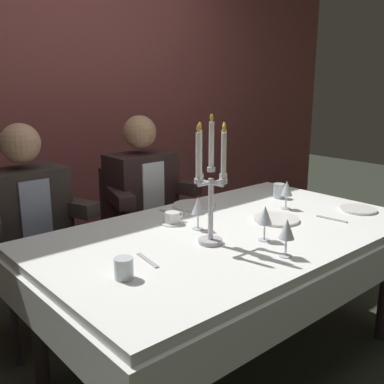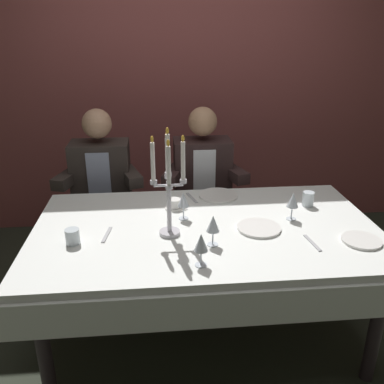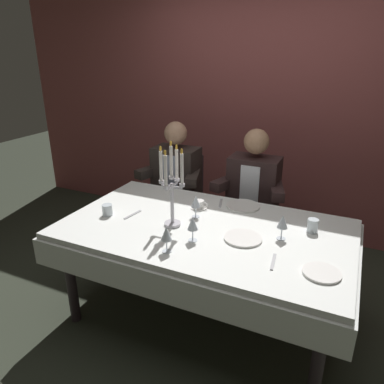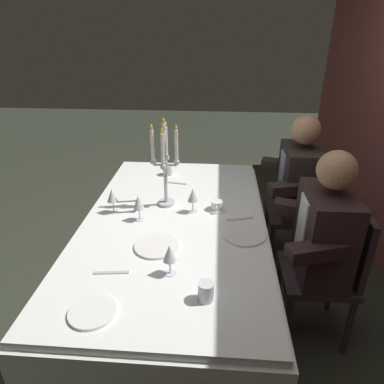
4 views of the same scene
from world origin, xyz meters
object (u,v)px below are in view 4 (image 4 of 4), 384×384
object	(u,v)px
dining_table	(174,237)
wine_glass_1	(193,196)
coffee_cup_0	(216,206)
seated_diner_0	(299,181)
dinner_plate_1	(92,312)
wine_glass_2	(139,203)
candelabra	(165,166)
dinner_plate_2	(156,246)
dinner_plate_0	(244,234)
water_tumbler_0	(206,292)
seated_diner_1	(325,234)
wine_glass_0	(170,254)
water_tumbler_1	(168,170)
wine_glass_3	(112,196)

from	to	relation	value
dining_table	wine_glass_1	xyz separation A→B (m)	(-0.12, 0.11, 0.23)
coffee_cup_0	seated_diner_0	distance (m)	0.81
dinner_plate_1	wine_glass_1	distance (m)	0.97
wine_glass_2	wine_glass_1	bearing A→B (deg)	111.35
candelabra	dinner_plate_2	world-z (taller)	candelabra
candelabra	coffee_cup_0	size ratio (longest dim) A/B	4.39
wine_glass_2	dinner_plate_0	bearing A→B (deg)	78.71
coffee_cup_0	candelabra	bearing A→B (deg)	-98.26
water_tumbler_0	wine_glass_1	bearing A→B (deg)	-171.69
dinner_plate_0	wine_glass_2	size ratio (longest dim) A/B	1.52
dinner_plate_0	water_tumbler_0	world-z (taller)	water_tumbler_0
seated_diner_0	seated_diner_1	world-z (taller)	same
coffee_cup_0	seated_diner_0	world-z (taller)	seated_diner_0
dinner_plate_1	wine_glass_1	xyz separation A→B (m)	(-0.89, 0.36, 0.11)
candelabra	dinner_plate_1	xyz separation A→B (m)	(0.98, -0.17, -0.27)
candelabra	wine_glass_0	world-z (taller)	candelabra
seated_diner_0	coffee_cup_0	bearing A→B (deg)	-50.79
dining_table	seated_diner_1	xyz separation A→B (m)	(0.08, 0.89, 0.11)
dinner_plate_2	wine_glass_2	bearing A→B (deg)	-151.54
wine_glass_0	wine_glass_1	xyz separation A→B (m)	(-0.62, 0.06, 0.00)
dinner_plate_1	water_tumbler_1	size ratio (longest dim) A/B	2.50
seated_diner_1	wine_glass_3	bearing A→B (deg)	-96.94
dinner_plate_0	dinner_plate_2	size ratio (longest dim) A/B	1.04
wine_glass_3	seated_diner_1	world-z (taller)	seated_diner_1
water_tumbler_1	seated_diner_1	xyz separation A→B (m)	(0.78, 1.02, -0.04)
wine_glass_1	wine_glass_0	bearing A→B (deg)	-5.98
coffee_cup_0	seated_diner_1	distance (m)	0.67
wine_glass_1	water_tumbler_1	xyz separation A→B (m)	(-0.58, -0.24, -0.07)
wine_glass_3	water_tumbler_0	world-z (taller)	wine_glass_3
water_tumbler_0	seated_diner_1	size ratio (longest dim) A/B	0.07
wine_glass_3	water_tumbler_0	size ratio (longest dim) A/B	1.83
dinner_plate_2	wine_glass_0	xyz separation A→B (m)	(0.21, 0.10, 0.11)
water_tumbler_0	dinner_plate_0	bearing A→B (deg)	159.51
dinner_plate_0	coffee_cup_0	size ratio (longest dim) A/B	1.89
wine_glass_2	wine_glass_3	distance (m)	0.20
dining_table	wine_glass_0	xyz separation A→B (m)	(0.50, 0.04, 0.23)
dinner_plate_1	wine_glass_3	distance (m)	0.87
candelabra	seated_diner_1	world-z (taller)	candelabra
wine_glass_2	coffee_cup_0	world-z (taller)	wine_glass_2
dinner_plate_1	wine_glass_0	bearing A→B (deg)	133.52
dining_table	dinner_plate_0	xyz separation A→B (m)	(0.13, 0.42, 0.13)
dining_table	water_tumbler_1	size ratio (longest dim) A/B	24.06
wine_glass_2	seated_diner_0	xyz separation A→B (m)	(-0.68, 1.10, -0.12)
water_tumbler_0	dinner_plate_1	bearing A→B (deg)	-76.28
dinner_plate_0	dining_table	bearing A→B (deg)	-107.61
water_tumbler_1	wine_glass_0	bearing A→B (deg)	8.22
wine_glass_0	seated_diner_1	size ratio (longest dim) A/B	0.13
seated_diner_0	seated_diner_1	distance (m)	0.75
water_tumbler_0	seated_diner_1	distance (m)	0.88
candelabra	dinner_plate_2	size ratio (longest dim) A/B	2.42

